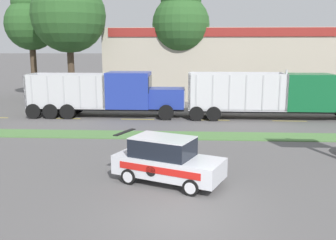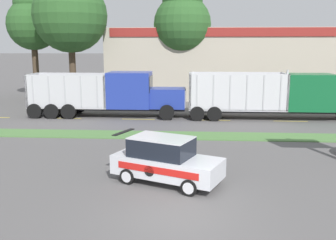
{
  "view_description": "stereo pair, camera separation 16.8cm",
  "coord_description": "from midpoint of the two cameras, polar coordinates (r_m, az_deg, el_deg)",
  "views": [
    {
      "loc": [
        0.3,
        -10.7,
        5.12
      ],
      "look_at": [
        -0.88,
        9.3,
        1.21
      ],
      "focal_mm": 40.0,
      "sensor_mm": 36.0,
      "label": 1
    },
    {
      "loc": [
        0.47,
        -10.69,
        5.12
      ],
      "look_at": [
        -0.88,
        9.3,
        1.21
      ],
      "focal_mm": 40.0,
      "sensor_mm": 36.0,
      "label": 2
    }
  ],
  "objects": [
    {
      "name": "centre_line_6",
      "position": [
        27.7,
        17.86,
        -0.14
      ],
      "size": [
        2.4,
        0.14,
        0.01
      ],
      "primitive_type": "cube",
      "color": "yellow",
      "rests_on": "ground_plane"
    },
    {
      "name": "centre_line_3",
      "position": [
        28.36,
        -15.71,
        0.24
      ],
      "size": [
        2.4,
        0.14,
        0.01
      ],
      "primitive_type": "cube",
      "color": "yellow",
      "rests_on": "ground_plane"
    },
    {
      "name": "store_building_backdrop",
      "position": [
        41.65,
        10.18,
        8.59
      ],
      "size": [
        26.53,
        12.1,
        6.92
      ],
      "color": "#BCB29E",
      "rests_on": "ground_plane"
    },
    {
      "name": "tree_behind_right",
      "position": [
        40.93,
        -20.32,
        14.14
      ],
      "size": [
        5.08,
        5.08,
        11.16
      ],
      "color": "#473828",
      "rests_on": "ground_plane"
    },
    {
      "name": "grass_verge",
      "position": [
        21.94,
        2.29,
        -2.38
      ],
      "size": [
        120.0,
        1.96,
        0.06
      ],
      "primitive_type": "cube",
      "color": "#517F42",
      "rests_on": "ground_plane"
    },
    {
      "name": "centre_line_5",
      "position": [
        26.86,
        6.64,
        -0.01
      ],
      "size": [
        2.4,
        0.14,
        0.01
      ],
      "primitive_type": "cube",
      "color": "yellow",
      "rests_on": "ground_plane"
    },
    {
      "name": "dump_truck_lead",
      "position": [
        28.33,
        18.22,
        3.5
      ],
      "size": [
        12.64,
        2.58,
        3.6
      ],
      "color": "black",
      "rests_on": "ground_plane"
    },
    {
      "name": "rally_car",
      "position": [
        14.35,
        -0.52,
        -6.13
      ],
      "size": [
        4.46,
        3.18,
        1.8
      ],
      "color": "silver",
      "rests_on": "ground_plane"
    },
    {
      "name": "dump_truck_mid",
      "position": [
        28.08,
        -7.61,
        3.87
      ],
      "size": [
        11.6,
        2.69,
        3.32
      ],
      "color": "black",
      "rests_on": "ground_plane"
    },
    {
      "name": "tree_behind_left",
      "position": [
        36.57,
        1.83,
        15.21
      ],
      "size": [
        5.44,
        5.44,
        11.33
      ],
      "color": "#473828",
      "rests_on": "ground_plane"
    },
    {
      "name": "ground_plane",
      "position": [
        11.87,
        1.24,
        -14.53
      ],
      "size": [
        600.0,
        600.0,
        0.0
      ],
      "primitive_type": "plane",
      "color": "#5B5959"
    },
    {
      "name": "centre_line_4",
      "position": [
        27.09,
        -4.84,
        0.12
      ],
      "size": [
        2.4,
        0.14,
        0.01
      ],
      "primitive_type": "cube",
      "color": "yellow",
      "rests_on": "ground_plane"
    },
    {
      "name": "tree_behind_centre",
      "position": [
        35.78,
        -15.11,
        16.19
      ],
      "size": [
        6.62,
        6.62,
        12.88
      ],
      "color": "#473828",
      "rests_on": "ground_plane"
    }
  ]
}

